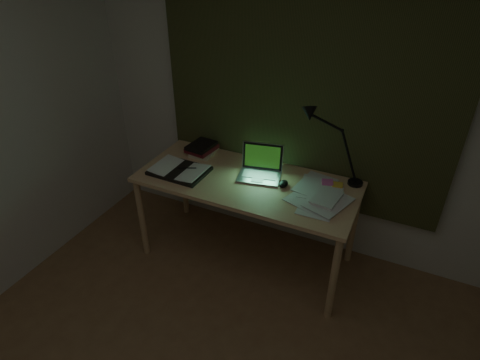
% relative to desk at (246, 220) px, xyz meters
% --- Properties ---
extents(wall_back, '(3.50, 0.00, 2.50)m').
position_rel_desk_xyz_m(wall_back, '(0.25, 0.44, 0.87)').
color(wall_back, beige).
rests_on(wall_back, ground).
extents(curtain, '(2.20, 0.06, 2.00)m').
position_rel_desk_xyz_m(curtain, '(0.25, 0.40, 1.07)').
color(curtain, '#30371B').
rests_on(curtain, wall_back).
extents(desk, '(1.65, 0.72, 0.75)m').
position_rel_desk_xyz_m(desk, '(0.00, 0.00, 0.00)').
color(desk, tan).
rests_on(desk, floor).
extents(laptop, '(0.38, 0.41, 0.23)m').
position_rel_desk_xyz_m(laptop, '(0.07, 0.07, 0.49)').
color(laptop, '#ACACB0').
rests_on(laptop, desk).
extents(open_textbook, '(0.43, 0.31, 0.04)m').
position_rel_desk_xyz_m(open_textbook, '(-0.52, -0.12, 0.39)').
color(open_textbook, white).
rests_on(open_textbook, desk).
extents(book_stack, '(0.20, 0.24, 0.09)m').
position_rel_desk_xyz_m(book_stack, '(-0.51, 0.22, 0.42)').
color(book_stack, white).
rests_on(book_stack, desk).
extents(loose_papers, '(0.49, 0.51, 0.02)m').
position_rel_desk_xyz_m(loose_papers, '(0.55, 0.02, 0.39)').
color(loose_papers, silver).
rests_on(loose_papers, desk).
extents(mouse, '(0.07, 0.10, 0.04)m').
position_rel_desk_xyz_m(mouse, '(0.27, 0.04, 0.39)').
color(mouse, black).
rests_on(mouse, desk).
extents(sticky_yellow, '(0.09, 0.09, 0.02)m').
position_rel_desk_xyz_m(sticky_yellow, '(0.63, 0.21, 0.38)').
color(sticky_yellow, yellow).
rests_on(sticky_yellow, desk).
extents(sticky_pink, '(0.10, 0.10, 0.02)m').
position_rel_desk_xyz_m(sticky_pink, '(0.55, 0.21, 0.38)').
color(sticky_pink, '#FC62BA').
rests_on(sticky_pink, desk).
extents(desk_lamp, '(0.41, 0.32, 0.59)m').
position_rel_desk_xyz_m(desk_lamp, '(0.74, 0.29, 0.67)').
color(desk_lamp, black).
rests_on(desk_lamp, desk).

